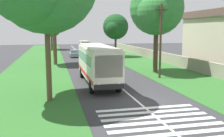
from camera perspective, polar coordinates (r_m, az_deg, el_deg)
name	(u,v)px	position (r m, az deg, el deg)	size (l,w,h in m)	color
ground	(139,103)	(19.13, 5.94, -7.48)	(160.00, 160.00, 0.00)	#333335
grass_verge_left	(35,73)	(32.89, -16.55, -1.02)	(120.00, 8.00, 0.04)	#2D6628
grass_verge_right	(161,69)	(35.75, 10.67, -0.08)	(120.00, 8.00, 0.04)	#2D6628
centre_line	(101,71)	(33.36, -2.36, -0.58)	(110.00, 0.16, 0.01)	silver
coach_bus	(97,62)	(25.42, -3.29, 1.46)	(11.16, 2.62, 3.73)	silver
zebra_crossing	(162,122)	(15.54, 10.84, -11.39)	(5.85, 6.80, 0.01)	silver
trailing_car_0	(103,59)	(41.94, -1.96, 2.19)	(4.30, 1.78, 1.43)	#145933
trailing_car_1	(75,54)	(51.21, -8.20, 3.25)	(4.30, 1.78, 1.43)	gray
trailing_car_2	(89,51)	(57.11, -5.14, 3.83)	(4.30, 1.78, 1.43)	#B21E1E
trailing_minibus_0	(84,45)	(65.88, -6.10, 5.20)	(6.00, 2.14, 2.53)	#BFB299
roadside_tree_left_0	(51,27)	(71.33, -13.31, 8.89)	(6.99, 5.67, 9.02)	#4C3826
roadside_tree_left_2	(53,10)	(40.29, -12.88, 12.35)	(7.10, 6.21, 11.35)	brown
roadside_tree_right_0	(115,27)	(51.06, 0.66, 9.01)	(5.71, 4.93, 8.28)	#3D2D1E
roadside_tree_right_2	(155,10)	(32.45, 9.45, 12.58)	(7.62, 6.47, 11.01)	#4C3826
utility_pole	(161,40)	(28.52, 10.60, 6.12)	(0.24, 1.40, 7.93)	#473828
roadside_wall	(168,58)	(41.56, 12.26, 2.18)	(70.00, 0.40, 1.59)	#9E937F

